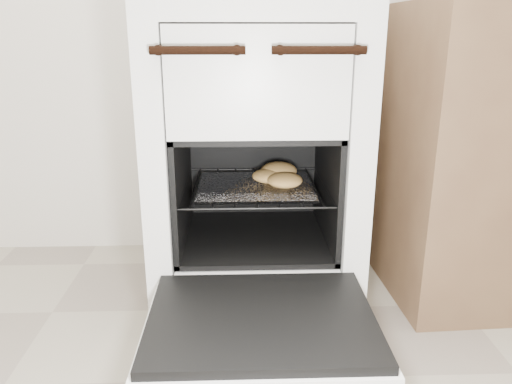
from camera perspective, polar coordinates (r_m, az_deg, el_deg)
stove at (r=1.60m, az=-0.18°, el=3.38°), size 0.61×0.68×0.94m
oven_door at (r=1.22m, az=0.61°, el=-14.56°), size 0.55×0.43×0.04m
oven_rack at (r=1.55m, az=-0.10°, el=0.64°), size 0.45×0.43×0.01m
foil_sheet at (r=1.53m, az=-0.08°, el=0.63°), size 0.35×0.31×0.01m
baked_rolls at (r=1.57m, az=2.47°, el=2.09°), size 0.19×0.24×0.05m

